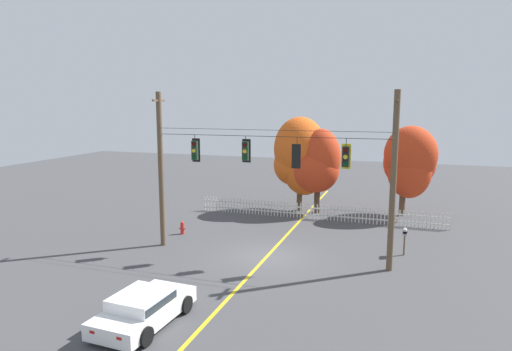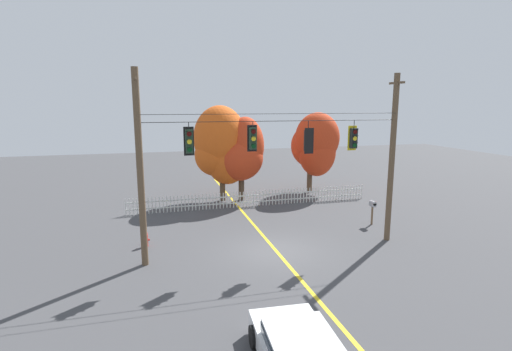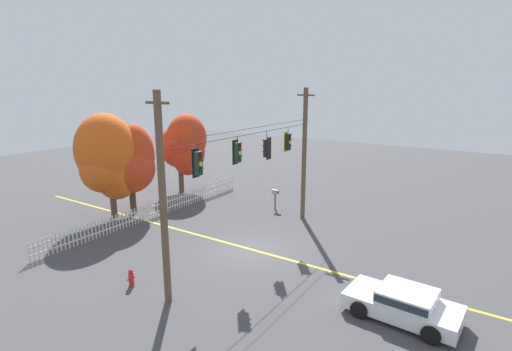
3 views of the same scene
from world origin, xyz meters
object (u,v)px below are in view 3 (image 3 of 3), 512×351
(traffic_signal_eastbound_side, at_px, (237,152))
(autumn_maple_mid, at_px, (132,163))
(autumn_oak_far_east, at_px, (185,145))
(traffic_signal_northbound_secondary, at_px, (267,148))
(traffic_signal_southbound_primary, at_px, (288,142))
(roadside_mailbox, at_px, (275,193))
(autumn_maple_near_fence, at_px, (108,159))
(parked_car, at_px, (403,303))
(traffic_signal_northbound_primary, at_px, (198,163))
(fire_hydrant, at_px, (131,277))

(traffic_signal_eastbound_side, height_order, autumn_maple_mid, traffic_signal_eastbound_side)
(autumn_oak_far_east, bearing_deg, traffic_signal_northbound_secondary, -115.68)
(traffic_signal_eastbound_side, xyz_separation_m, traffic_signal_southbound_primary, (4.84, -0.00, -0.10))
(autumn_oak_far_east, distance_m, roadside_mailbox, 8.72)
(traffic_signal_southbound_primary, bearing_deg, autumn_maple_mid, 107.69)
(traffic_signal_northbound_secondary, bearing_deg, roadside_mailbox, 25.58)
(autumn_maple_mid, bearing_deg, autumn_oak_far_east, 9.84)
(traffic_signal_southbound_primary, bearing_deg, roadside_mailbox, 41.03)
(traffic_signal_eastbound_side, bearing_deg, autumn_maple_near_fence, 87.82)
(traffic_signal_northbound_secondary, bearing_deg, traffic_signal_eastbound_side, 179.59)
(autumn_maple_near_fence, distance_m, parked_car, 18.49)
(traffic_signal_northbound_primary, bearing_deg, traffic_signal_eastbound_side, -0.01)
(traffic_signal_eastbound_side, xyz_separation_m, roadside_mailbox, (7.58, 2.38, -4.14))
(autumn_maple_near_fence, xyz_separation_m, roadside_mailbox, (7.19, -7.79, -2.69))
(traffic_signal_northbound_primary, xyz_separation_m, parked_car, (1.85, -8.00, -4.59))
(autumn_oak_far_east, distance_m, fire_hydrant, 15.46)
(roadside_mailbox, bearing_deg, autumn_oak_far_east, 89.02)
(traffic_signal_northbound_primary, distance_m, autumn_maple_mid, 10.81)
(traffic_signal_eastbound_side, bearing_deg, traffic_signal_northbound_secondary, -0.41)
(traffic_signal_northbound_secondary, bearing_deg, traffic_signal_northbound_primary, 179.79)
(fire_hydrant, height_order, roadside_mailbox, roadside_mailbox)
(traffic_signal_southbound_primary, xyz_separation_m, parked_car, (-5.72, -7.99, -4.55))
(traffic_signal_northbound_secondary, bearing_deg, autumn_maple_mid, 94.77)
(traffic_signal_northbound_secondary, xyz_separation_m, autumn_maple_mid, (-0.81, 9.69, -1.69))
(traffic_signal_northbound_primary, xyz_separation_m, traffic_signal_eastbound_side, (2.73, -0.00, 0.06))
(traffic_signal_southbound_primary, relative_size, autumn_oak_far_east, 0.23)
(traffic_signal_eastbound_side, bearing_deg, autumn_oak_far_east, 54.19)
(traffic_signal_southbound_primary, height_order, roadside_mailbox, traffic_signal_southbound_primary)
(traffic_signal_eastbound_side, relative_size, parked_car, 0.32)
(traffic_signal_northbound_primary, xyz_separation_m, autumn_oak_far_east, (10.45, 10.71, -1.49))
(traffic_signal_southbound_primary, xyz_separation_m, autumn_oak_far_east, (2.88, 10.71, -1.45))
(traffic_signal_northbound_primary, xyz_separation_m, traffic_signal_northbound_secondary, (5.29, -0.02, -0.09))
(autumn_oak_far_east, bearing_deg, traffic_signal_eastbound_side, -125.81)
(traffic_signal_eastbound_side, distance_m, parked_car, 9.29)
(roadside_mailbox, bearing_deg, fire_hydrant, -179.03)
(traffic_signal_northbound_secondary, relative_size, roadside_mailbox, 1.07)
(parked_car, relative_size, fire_hydrant, 5.42)
(traffic_signal_northbound_primary, relative_size, autumn_maple_mid, 0.24)
(autumn_maple_near_fence, relative_size, parked_car, 1.64)
(traffic_signal_eastbound_side, distance_m, autumn_oak_far_east, 13.29)
(traffic_signal_northbound_primary, xyz_separation_m, autumn_maple_mid, (4.49, 9.67, -1.79))
(roadside_mailbox, bearing_deg, traffic_signal_northbound_secondary, -154.42)
(traffic_signal_northbound_primary, relative_size, autumn_oak_far_east, 0.23)
(traffic_signal_eastbound_side, relative_size, autumn_maple_near_fence, 0.20)
(autumn_maple_mid, bearing_deg, traffic_signal_northbound_secondary, -85.23)
(traffic_signal_southbound_primary, bearing_deg, autumn_oak_far_east, 74.94)
(autumn_maple_mid, bearing_deg, traffic_signal_southbound_primary, -72.31)
(autumn_oak_far_east, xyz_separation_m, fire_hydrant, (-12.46, -8.53, -3.34))
(traffic_signal_southbound_primary, relative_size, fire_hydrant, 1.88)
(traffic_signal_eastbound_side, relative_size, roadside_mailbox, 0.96)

